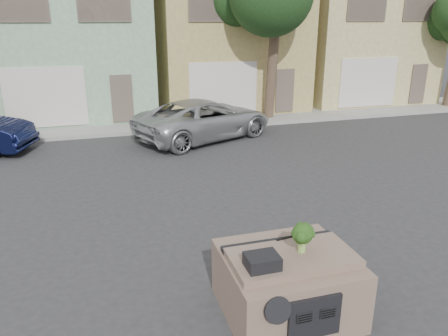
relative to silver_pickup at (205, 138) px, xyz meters
name	(u,v)px	position (x,y,z in m)	size (l,w,h in m)	color
ground_plane	(230,229)	(-1.38, -7.73, 0.00)	(120.00, 120.00, 0.00)	#303033
sidewalk	(160,123)	(-1.38, 2.77, 0.07)	(40.00, 3.00, 0.15)	gray
townhouse_mint	(70,34)	(-4.88, 6.77, 3.77)	(7.20, 8.20, 7.55)	#89B08C
townhouse_tan	(221,32)	(2.62, 6.77, 3.77)	(7.20, 8.20, 7.55)	tan
townhouse_beige	(347,31)	(10.12, 6.77, 3.77)	(7.20, 8.20, 7.55)	tan
silver_pickup	(205,138)	(0.00, 0.00, 0.00)	(2.57, 5.58, 1.55)	#ABAEB2
tree_near	(274,24)	(3.62, 2.07, 4.25)	(4.40, 4.00, 8.50)	#1A3816
car_dashboard	(287,281)	(-1.38, -10.73, 0.56)	(2.00, 1.80, 1.12)	#725C4E
instrument_hump	(262,261)	(-1.96, -11.08, 1.22)	(0.48, 0.38, 0.20)	black
wiper_arm	(295,236)	(-1.10, -10.35, 1.13)	(0.70, 0.03, 0.02)	black
broccoli	(302,237)	(-1.21, -10.83, 1.36)	(0.39, 0.39, 0.47)	#1D3A11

